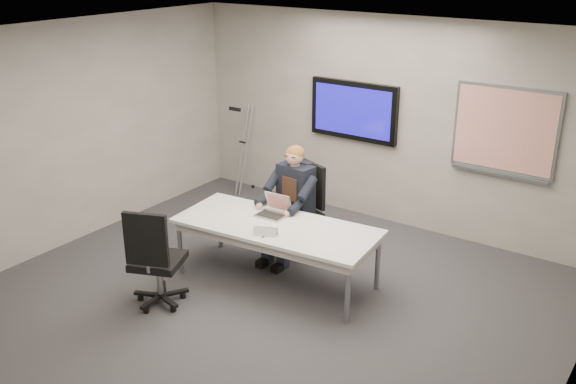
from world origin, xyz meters
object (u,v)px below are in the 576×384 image
Objects in this scene: conference_table at (276,231)px; seated_person at (287,215)px; office_chair_far at (300,225)px; laptop at (274,210)px; office_chair_near at (157,275)px.

seated_person reaches higher than conference_table.
laptop is at bearing -65.57° from office_chair_far.
seated_person is at bearing 108.11° from conference_table.
seated_person is at bearing 96.54° from laptop.
laptop is at bearing -134.07° from office_chair_near.
office_chair_near is at bearing -127.42° from conference_table.
conference_table is 1.68× the size of seated_person.
laptop is (-0.19, 0.22, 0.14)m from conference_table.
conference_table is 6.80× the size of laptop.
office_chair_far is at bearing 91.10° from laptop.
conference_table is 0.88m from office_chair_far.
seated_person is 0.39m from laptop.
office_chair_far is 2.03m from office_chair_near.
seated_person is (0.49, 1.70, 0.21)m from office_chair_near.
office_chair_near is (-0.73, -1.15, -0.27)m from conference_table.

